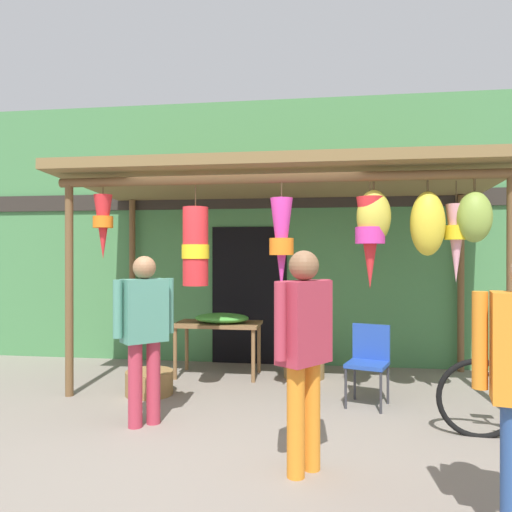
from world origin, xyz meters
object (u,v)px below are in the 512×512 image
folding_chair (369,357)px  shopper_by_bananas (304,342)px  display_table (218,329)px  wicker_basket_by_table (149,383)px  wicker_basket_spare (304,367)px  customer_foreground (144,326)px  flower_heap_on_table (223,318)px

folding_chair → shopper_by_bananas: size_ratio=0.52×
folding_chair → display_table: bearing=152.4°
wicker_basket_by_table → wicker_basket_spare: bearing=30.6°
customer_foreground → shopper_by_bananas: shopper_by_bananas is taller
wicker_basket_spare → customer_foreground: (-1.40, -1.99, 0.80)m
wicker_basket_spare → shopper_by_bananas: size_ratio=0.32×
folding_chair → customer_foreground: size_ratio=0.53×
folding_chair → wicker_basket_spare: (-0.73, 1.04, -0.37)m
wicker_basket_spare → shopper_by_bananas: shopper_by_bananas is taller
folding_chair → wicker_basket_by_table: size_ratio=1.56×
flower_heap_on_table → display_table: bearing=161.1°
display_table → customer_foreground: 1.97m
flower_heap_on_table → wicker_basket_spare: 1.23m
wicker_basket_by_table → customer_foreground: size_ratio=0.34×
wicker_basket_by_table → shopper_by_bananas: (1.83, -1.77, 0.83)m
display_table → flower_heap_on_table: flower_heap_on_table is taller
display_table → customer_foreground: (-0.28, -1.92, 0.32)m
display_table → shopper_by_bananas: bearing=-65.5°
wicker_basket_by_table → customer_foreground: (0.31, -0.98, 0.80)m
display_table → wicker_basket_by_table: (-0.59, -0.94, -0.48)m
flower_heap_on_table → wicker_basket_spare: flower_heap_on_table is taller
flower_heap_on_table → wicker_basket_spare: (1.06, 0.09, -0.63)m
display_table → folding_chair: 2.10m
wicker_basket_by_table → flower_heap_on_table: bearing=54.3°
display_table → customer_foreground: customer_foreground is taller
flower_heap_on_table → wicker_basket_spare: size_ratio=1.36×
flower_heap_on_table → customer_foreground: 1.94m
flower_heap_on_table → wicker_basket_by_table: (-0.66, -0.92, -0.63)m
shopper_by_bananas → wicker_basket_spare: bearing=92.4°
wicker_basket_spare → flower_heap_on_table: bearing=-174.9°
wicker_basket_by_table → wicker_basket_spare: 2.00m
customer_foreground → shopper_by_bananas: (1.52, -0.79, 0.03)m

